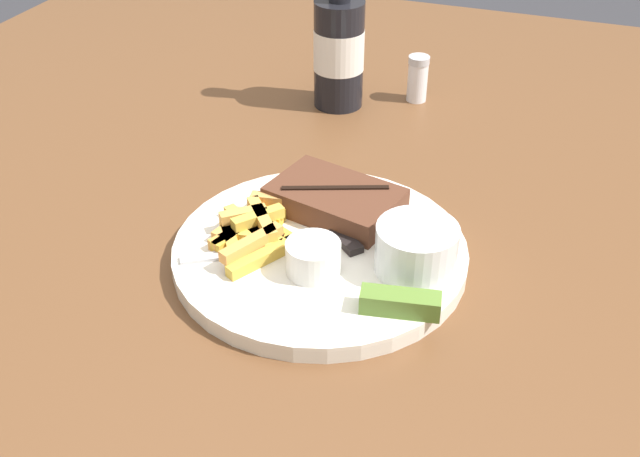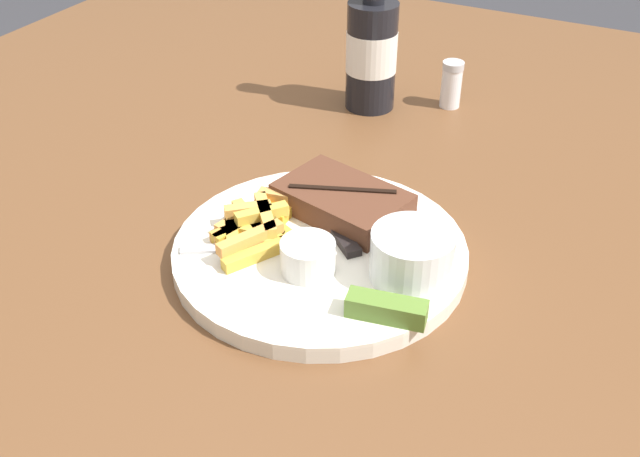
% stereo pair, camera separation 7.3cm
% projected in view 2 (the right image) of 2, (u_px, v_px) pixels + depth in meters
% --- Properties ---
extents(dining_table, '(1.53, 1.63, 0.76)m').
position_uv_depth(dining_table, '(320.00, 301.00, 0.79)').
color(dining_table, brown).
rests_on(dining_table, ground_plane).
extents(dinner_plate, '(0.29, 0.29, 0.02)m').
position_uv_depth(dinner_plate, '(320.00, 252.00, 0.75)').
color(dinner_plate, silver).
rests_on(dinner_plate, dining_table).
extents(steak_portion, '(0.15, 0.11, 0.03)m').
position_uv_depth(steak_portion, '(342.00, 200.00, 0.79)').
color(steak_portion, '#512D1E').
rests_on(steak_portion, dinner_plate).
extents(fries_pile, '(0.09, 0.14, 0.02)m').
position_uv_depth(fries_pile, '(257.00, 223.00, 0.76)').
color(fries_pile, gold).
rests_on(fries_pile, dinner_plate).
extents(coleslaw_cup, '(0.08, 0.08, 0.05)m').
position_uv_depth(coleslaw_cup, '(412.00, 253.00, 0.69)').
color(coleslaw_cup, white).
rests_on(coleslaw_cup, dinner_plate).
extents(dipping_sauce_cup, '(0.05, 0.05, 0.03)m').
position_uv_depth(dipping_sauce_cup, '(308.00, 255.00, 0.70)').
color(dipping_sauce_cup, silver).
rests_on(dipping_sauce_cup, dinner_plate).
extents(pickle_spear, '(0.07, 0.03, 0.02)m').
position_uv_depth(pickle_spear, '(386.00, 309.00, 0.65)').
color(pickle_spear, '#567A2D').
rests_on(pickle_spear, dinner_plate).
extents(fork_utensil, '(0.12, 0.08, 0.00)m').
position_uv_depth(fork_utensil, '(242.00, 247.00, 0.74)').
color(fork_utensil, '#B7B7BC').
rests_on(fork_utensil, dinner_plate).
extents(knife_utensil, '(0.14, 0.12, 0.01)m').
position_uv_depth(knife_utensil, '(330.00, 220.00, 0.78)').
color(knife_utensil, '#B7B7BC').
rests_on(knife_utensil, dinner_plate).
extents(beer_bottle, '(0.07, 0.07, 0.23)m').
position_uv_depth(beer_bottle, '(372.00, 49.00, 1.00)').
color(beer_bottle, black).
rests_on(beer_bottle, dining_table).
extents(salt_shaker, '(0.03, 0.03, 0.07)m').
position_uv_depth(salt_shaker, '(451.00, 84.00, 1.03)').
color(salt_shaker, white).
rests_on(salt_shaker, dining_table).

